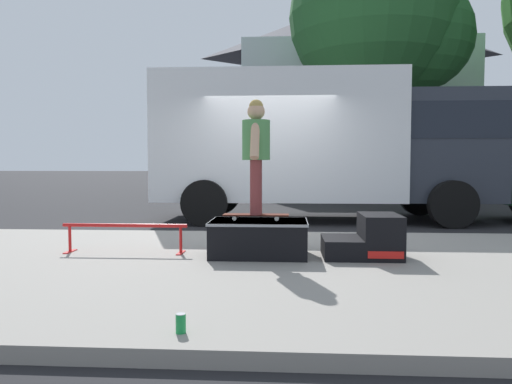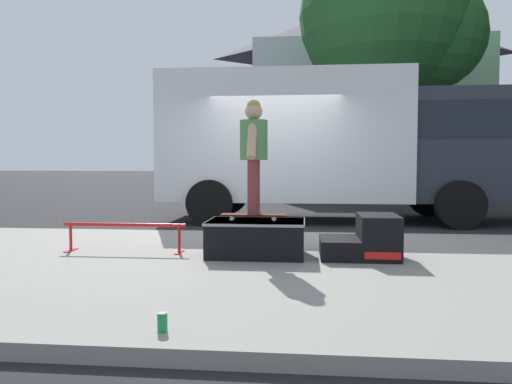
# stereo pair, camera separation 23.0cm
# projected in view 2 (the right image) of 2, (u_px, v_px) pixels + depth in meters

# --- Properties ---
(ground_plane) EXTENTS (140.00, 140.00, 0.00)m
(ground_plane) POSITION_uv_depth(u_px,v_px,m) (271.00, 234.00, 8.31)
(ground_plane) COLOR black
(sidewalk_slab) EXTENTS (50.00, 5.00, 0.12)m
(sidewalk_slab) POSITION_uv_depth(u_px,v_px,m) (252.00, 269.00, 5.32)
(sidewalk_slab) COLOR gray
(sidewalk_slab) RESTS_ON ground
(skate_box) EXTENTS (1.14, 0.76, 0.42)m
(skate_box) POSITION_uv_depth(u_px,v_px,m) (256.00, 237.00, 5.75)
(skate_box) COLOR black
(skate_box) RESTS_ON sidewalk_slab
(kicker_ramp) EXTENTS (0.88, 0.71, 0.50)m
(kicker_ramp) POSITION_uv_depth(u_px,v_px,m) (366.00, 240.00, 5.62)
(kicker_ramp) COLOR black
(kicker_ramp) RESTS_ON sidewalk_slab
(grind_rail) EXTENTS (1.54, 0.28, 0.36)m
(grind_rail) POSITION_uv_depth(u_px,v_px,m) (124.00, 230.00, 6.00)
(grind_rail) COLOR red
(grind_rail) RESTS_ON sidewalk_slab
(skateboard) EXTENTS (0.78, 0.22, 0.07)m
(skateboard) POSITION_uv_depth(u_px,v_px,m) (254.00, 215.00, 5.80)
(skateboard) COLOR #4C1E14
(skateboard) RESTS_ON skate_box
(skater_kid) EXTENTS (0.33, 0.70, 1.36)m
(skater_kid) POSITION_uv_depth(u_px,v_px,m) (254.00, 147.00, 5.75)
(skater_kid) COLOR brown
(skater_kid) RESTS_ON skateboard
(soda_can) EXTENTS (0.07, 0.07, 0.13)m
(soda_can) POSITION_uv_depth(u_px,v_px,m) (162.00, 322.00, 3.15)
(soda_can) COLOR #198C3F
(soda_can) RESTS_ON sidewalk_slab
(box_truck) EXTENTS (6.91, 2.63, 3.05)m
(box_truck) POSITION_uv_depth(u_px,v_px,m) (330.00, 140.00, 10.28)
(box_truck) COLOR white
(box_truck) RESTS_ON ground
(street_tree_main) EXTENTS (5.65, 5.14, 8.33)m
(street_tree_main) POSITION_uv_depth(u_px,v_px,m) (393.00, 21.00, 14.91)
(street_tree_main) COLOR brown
(street_tree_main) RESTS_ON ground
(house_behind) EXTENTS (9.54, 8.23, 8.40)m
(house_behind) POSITION_uv_depth(u_px,v_px,m) (361.00, 96.00, 21.70)
(house_behind) COLOR silver
(house_behind) RESTS_ON ground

